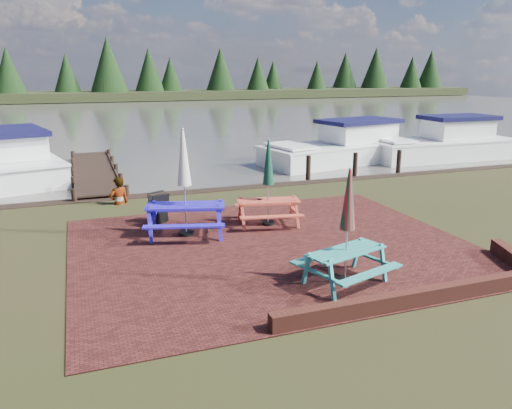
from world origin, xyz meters
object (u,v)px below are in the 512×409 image
at_px(boat_jetty, 14,161).
at_px(chalkboard, 159,208).
at_px(picnic_table_red, 268,196).
at_px(boat_near, 346,149).
at_px(person, 117,177).
at_px(jetty, 95,171).
at_px(picnic_table_blue, 185,200).
at_px(picnic_table_teal, 346,245).
at_px(boat_far, 444,145).

bearing_deg(boat_jetty, chalkboard, -79.01).
bearing_deg(boat_jetty, picnic_table_red, -69.81).
xyz_separation_m(boat_near, person, (-10.70, -4.99, 0.39)).
relative_size(jetty, boat_jetty, 1.13).
height_order(boat_jetty, person, boat_jetty).
bearing_deg(boat_near, jetty, 78.01).
bearing_deg(chalkboard, boat_jetty, 88.85).
bearing_deg(picnic_table_blue, picnic_table_red, 19.17).
bearing_deg(picnic_table_teal, picnic_table_red, 73.50).
distance_m(jetty, boat_far, 16.13).
bearing_deg(person, picnic_table_red, 116.78).
height_order(chalkboard, jetty, chalkboard).
distance_m(picnic_table_teal, picnic_table_blue, 4.47).
relative_size(picnic_table_red, chalkboard, 2.68).
distance_m(jetty, boat_near, 11.19).
bearing_deg(jetty, picnic_table_teal, -72.24).
relative_size(chalkboard, boat_far, 0.12).
height_order(jetty, boat_near, boat_near).
distance_m(picnic_table_blue, jetty, 8.98).
height_order(chalkboard, person, person).
xyz_separation_m(picnic_table_red, boat_near, (7.18, 8.53, -0.35)).
xyz_separation_m(picnic_table_teal, boat_near, (7.15, 12.52, -0.34)).
bearing_deg(picnic_table_red, jetty, 126.54).
relative_size(picnic_table_blue, jetty, 0.29).
relative_size(picnic_table_teal, picnic_table_red, 0.99).
xyz_separation_m(picnic_table_blue, chalkboard, (-0.46, 1.21, -0.49)).
relative_size(jetty, boat_near, 1.09).
distance_m(chalkboard, boat_far, 16.19).
xyz_separation_m(picnic_table_red, boat_far, (12.09, 7.67, -0.32)).
xyz_separation_m(chalkboard, boat_jetty, (-4.32, 9.01, 0.02)).
xyz_separation_m(jetty, person, (0.49, -5.08, 0.72)).
relative_size(picnic_table_blue, chalkboard, 3.12).
bearing_deg(boat_near, person, 103.50).
relative_size(picnic_table_blue, person, 1.57).
bearing_deg(boat_near, picnic_table_blue, 121.16).
bearing_deg(boat_far, person, 106.06).
xyz_separation_m(boat_jetty, boat_near, (14.19, -1.55, -0.02)).
xyz_separation_m(chalkboard, boat_near, (9.87, 7.46, 0.01)).
height_order(picnic_table_teal, chalkboard, picnic_table_teal).
xyz_separation_m(picnic_table_blue, boat_jetty, (-4.79, 10.22, -0.46)).
xyz_separation_m(chalkboard, person, (-0.83, 2.47, 0.40)).
bearing_deg(picnic_table_blue, boat_far, 44.15).
distance_m(chalkboard, person, 2.64).
bearing_deg(boat_far, picnic_table_teal, 135.28).
height_order(picnic_table_teal, picnic_table_red, picnic_table_red).
xyz_separation_m(boat_jetty, boat_far, (19.10, -2.41, 0.02)).
bearing_deg(person, picnic_table_teal, 97.20).
distance_m(picnic_table_blue, boat_far, 16.31).
relative_size(picnic_table_blue, boat_near, 0.32).
xyz_separation_m(picnic_table_teal, boat_far, (12.05, 11.67, -0.31)).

